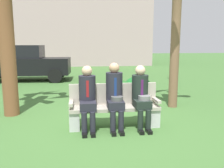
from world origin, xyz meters
name	(u,v)px	position (x,y,z in m)	size (l,w,h in m)	color
ground_plane	(111,126)	(0.00, 0.00, 0.00)	(80.00, 80.00, 0.00)	#406B32
park_bench	(114,107)	(0.07, 0.01, 0.42)	(1.86, 0.44, 0.90)	#B7AD9E
seated_man_left	(88,95)	(-0.49, -0.11, 0.72)	(0.34, 0.72, 1.30)	#23232D
seated_man_middle	(115,93)	(0.06, -0.11, 0.75)	(0.34, 0.72, 1.35)	#23232D
seated_man_right	(141,94)	(0.61, -0.12, 0.72)	(0.34, 0.72, 1.29)	#1E2823
shrub_near_bench	(117,91)	(0.47, 2.13, 0.33)	(1.06, 0.97, 0.66)	#256426
shrub_mid_lawn	(138,85)	(1.42, 3.37, 0.29)	(0.93, 0.85, 0.58)	#1E6F2B
parked_car_near	(27,63)	(-3.09, 6.81, 0.84)	(3.97, 1.85, 1.68)	black
street_lamp	(178,28)	(3.50, 4.89, 2.40)	(0.24, 0.24, 3.97)	black
building_backdrop	(61,13)	(-2.12, 17.02, 4.45)	(15.45, 6.90, 8.85)	#BE9FA2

